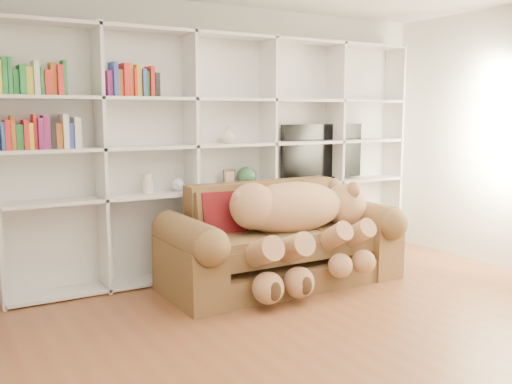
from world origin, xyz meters
TOP-DOWN VIEW (x-y plane):
  - floor at (0.00, 0.00)m, footprint 5.00×5.00m
  - wall_back at (0.00, 2.50)m, footprint 5.00×0.02m
  - bookshelf at (-0.24, 2.36)m, footprint 4.43×0.35m
  - sofa at (0.18, 1.67)m, footprint 2.26×0.97m
  - teddy_bear at (0.26, 1.47)m, footprint 1.62×0.91m
  - throw_pillow at (-0.34, 1.82)m, footprint 0.44×0.28m
  - gift_box at (1.55, 1.73)m, footprint 0.30×0.29m
  - tv at (1.19, 2.35)m, footprint 1.07×0.18m
  - picture_frame at (-0.02, 2.30)m, footprint 0.14×0.04m
  - green_vase at (0.18, 2.30)m, footprint 0.20×0.20m
  - figurine_tall at (-0.89, 2.30)m, footprint 0.12×0.12m
  - figurine_short at (-0.87, 2.30)m, footprint 0.09×0.09m
  - snow_globe at (-0.58, 2.30)m, footprint 0.12×0.12m
  - shelf_vase at (-0.03, 2.30)m, footprint 0.19×0.19m

SIDE VIEW (x-z plane):
  - floor at x=0.00m, z-range 0.00..0.00m
  - gift_box at x=1.55m, z-range 0.00..0.22m
  - sofa at x=0.18m, z-range -0.12..0.83m
  - teddy_bear at x=0.26m, z-range 0.18..1.12m
  - throw_pillow at x=-0.34m, z-range 0.47..0.91m
  - figurine_short at x=-0.87m, z-range 0.86..0.99m
  - snow_globe at x=-0.58m, z-range 0.87..0.99m
  - figurine_tall at x=-0.89m, z-range 0.86..1.05m
  - picture_frame at x=-0.02m, z-range 0.87..1.04m
  - green_vase at x=0.18m, z-range 0.86..1.07m
  - tv at x=1.19m, z-range 0.86..1.49m
  - bookshelf at x=-0.24m, z-range 0.11..2.51m
  - wall_back at x=0.00m, z-range 0.00..2.70m
  - shelf_vase at x=-0.03m, z-range 1.31..1.48m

